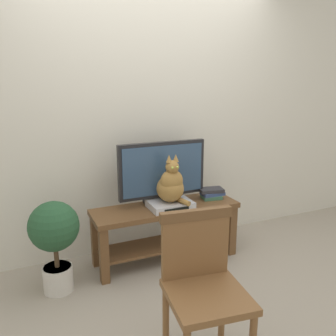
# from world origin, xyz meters

# --- Properties ---
(ground_plane) EXTENTS (12.00, 12.00, 0.00)m
(ground_plane) POSITION_xyz_m (0.00, 0.00, 0.00)
(ground_plane) COLOR gray
(back_wall) EXTENTS (7.00, 0.12, 2.80)m
(back_wall) POSITION_xyz_m (0.00, 0.89, 1.40)
(back_wall) COLOR beige
(back_wall) RESTS_ON ground
(tv_stand) EXTENTS (1.32, 0.40, 0.52)m
(tv_stand) POSITION_xyz_m (0.01, 0.45, 0.36)
(tv_stand) COLOR brown
(tv_stand) RESTS_ON ground
(tv) EXTENTS (0.81, 0.20, 0.57)m
(tv) POSITION_xyz_m (0.01, 0.53, 0.82)
(tv) COLOR black
(tv) RESTS_ON tv_stand
(media_box) EXTENTS (0.37, 0.28, 0.06)m
(media_box) POSITION_xyz_m (0.03, 0.40, 0.55)
(media_box) COLOR #BCBCC1
(media_box) RESTS_ON tv_stand
(cat) EXTENTS (0.24, 0.31, 0.43)m
(cat) POSITION_xyz_m (0.03, 0.39, 0.74)
(cat) COLOR olive
(cat) RESTS_ON media_box
(wooden_chair) EXTENTS (0.48, 0.48, 0.91)m
(wooden_chair) POSITION_xyz_m (-0.28, -0.73, 0.54)
(wooden_chair) COLOR brown
(wooden_chair) RESTS_ON ground
(book_stack) EXTENTS (0.24, 0.18, 0.10)m
(book_stack) POSITION_xyz_m (0.49, 0.47, 0.57)
(book_stack) COLOR #38664C
(book_stack) RESTS_ON tv_stand
(potted_plant) EXTENTS (0.38, 0.38, 0.73)m
(potted_plant) POSITION_xyz_m (-0.96, 0.34, 0.47)
(potted_plant) COLOR beige
(potted_plant) RESTS_ON ground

